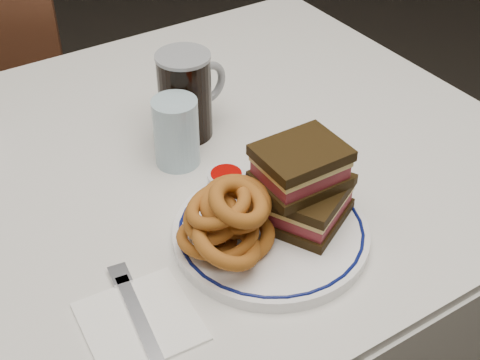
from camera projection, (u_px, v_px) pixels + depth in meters
dining_table at (126, 235)px, 1.06m from camera, size 1.27×0.87×0.75m
main_plate at (271, 233)px, 0.89m from camera, size 0.26×0.26×0.02m
reuben_sandwich at (305, 185)px, 0.87m from camera, size 0.14×0.13×0.11m
onion_rings_main at (228, 222)px, 0.83m from camera, size 0.13×0.12×0.12m
ketchup_ramekin at (226, 181)px, 0.94m from camera, size 0.05×0.05×0.03m
beer_mug at (186, 94)px, 1.05m from camera, size 0.13×0.09×0.14m
water_glass at (176, 132)px, 1.00m from camera, size 0.07×0.07×0.11m
napkin_fork at (139, 319)px, 0.78m from camera, size 0.14×0.17×0.01m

